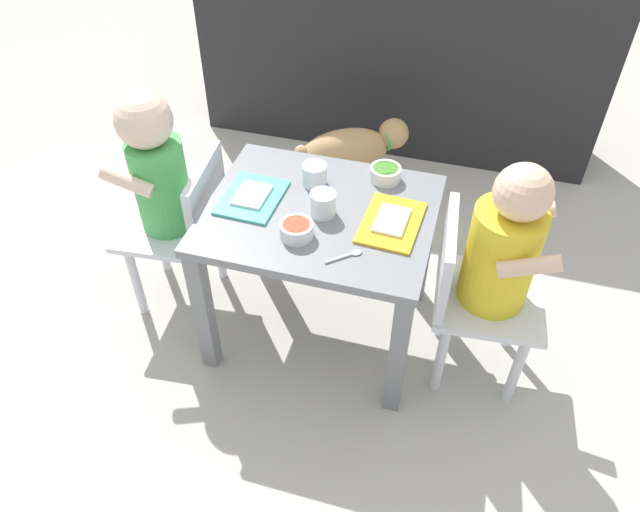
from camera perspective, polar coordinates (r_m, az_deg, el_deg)
name	(u,v)px	position (r m, az deg, el deg)	size (l,w,h in m)	color
ground_plane	(320,326)	(1.93, 0.00, -6.55)	(7.00, 7.00, 0.00)	#B2ADA3
kitchen_cabinet_back	(400,37)	(2.58, 7.49, 19.55)	(1.60, 0.32, 0.89)	#232326
dining_table	(320,235)	(1.66, 0.00, 1.93)	(0.60, 0.49, 0.46)	slate
seated_child_left	(163,181)	(1.77, -14.41, 6.82)	(0.30, 0.30, 0.72)	silver
seated_child_right	(497,256)	(1.57, 16.18, 0.00)	(0.30, 0.30, 0.71)	silver
dog	(350,152)	(2.29, 2.84, 9.66)	(0.40, 0.32, 0.31)	tan
food_tray_left	(252,197)	(1.65, -6.37, 5.51)	(0.16, 0.20, 0.02)	#4CC6BC
food_tray_right	(391,222)	(1.57, 6.66, 3.17)	(0.15, 0.22, 0.02)	gold
water_cup_left	(323,205)	(1.57, 0.27, 4.79)	(0.07, 0.07, 0.06)	white
water_cup_right	(315,176)	(1.68, -0.51, 7.51)	(0.07, 0.07, 0.06)	white
veggie_bowl_far	(297,230)	(1.51, -2.20, 2.48)	(0.08, 0.08, 0.04)	white
cereal_bowl_right_side	(385,173)	(1.71, 6.12, 7.70)	(0.09, 0.09, 0.04)	white
spoon_by_left_tray	(347,256)	(1.47, 2.57, 0.04)	(0.08, 0.07, 0.01)	silver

